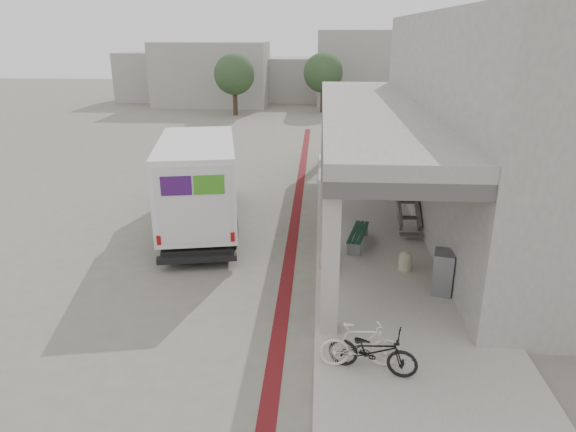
# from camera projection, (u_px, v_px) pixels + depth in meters

# --- Properties ---
(ground) EXTENTS (120.00, 120.00, 0.00)m
(ground) POSITION_uv_depth(u_px,v_px,m) (254.00, 265.00, 14.90)
(ground) COLOR #69655A
(ground) RESTS_ON ground
(bike_lane_stripe) EXTENTS (0.35, 40.00, 0.01)m
(bike_lane_stripe) POSITION_uv_depth(u_px,v_px,m) (292.00, 239.00, 16.72)
(bike_lane_stripe) COLOR #5C1215
(bike_lane_stripe) RESTS_ON ground
(sidewalk) EXTENTS (4.40, 28.00, 0.12)m
(sidewalk) POSITION_uv_depth(u_px,v_px,m) (393.00, 267.00, 14.65)
(sidewalk) COLOR #9B968B
(sidewalk) RESTS_ON ground
(transit_building) EXTENTS (7.60, 17.00, 7.00)m
(transit_building) POSITION_uv_depth(u_px,v_px,m) (466.00, 124.00, 17.58)
(transit_building) COLOR gray
(transit_building) RESTS_ON ground
(distant_backdrop) EXTENTS (28.00, 10.00, 6.50)m
(distant_backdrop) POSITION_uv_depth(u_px,v_px,m) (271.00, 73.00, 47.84)
(distant_backdrop) COLOR gray
(distant_backdrop) RESTS_ON ground
(tree_left) EXTENTS (3.20, 3.20, 4.80)m
(tree_left) POSITION_uv_depth(u_px,v_px,m) (234.00, 74.00, 40.40)
(tree_left) COLOR #38281C
(tree_left) RESTS_ON ground
(tree_mid) EXTENTS (3.20, 3.20, 4.80)m
(tree_mid) POSITION_uv_depth(u_px,v_px,m) (323.00, 73.00, 41.87)
(tree_mid) COLOR #38281C
(tree_mid) RESTS_ON ground
(tree_right) EXTENTS (3.20, 3.20, 4.80)m
(tree_right) POSITION_uv_depth(u_px,v_px,m) (425.00, 74.00, 40.47)
(tree_right) COLOR #38281C
(tree_right) RESTS_ON ground
(fedex_truck) EXTENTS (3.55, 7.70, 3.16)m
(fedex_truck) POSITION_uv_depth(u_px,v_px,m) (199.00, 179.00, 17.34)
(fedex_truck) COLOR black
(fedex_truck) RESTS_ON ground
(bench) EXTENTS (0.81, 1.96, 0.45)m
(bench) POSITION_uv_depth(u_px,v_px,m) (358.00, 235.00, 15.89)
(bench) COLOR slate
(bench) RESTS_ON sidewalk
(bollard_near) EXTENTS (0.37, 0.37, 0.56)m
(bollard_near) POSITION_uv_depth(u_px,v_px,m) (405.00, 261.00, 14.24)
(bollard_near) COLOR tan
(bollard_near) RESTS_ON sidewalk
(bollard_far) EXTENTS (0.44, 0.44, 0.66)m
(bollard_far) POSITION_uv_depth(u_px,v_px,m) (327.00, 259.00, 14.23)
(bollard_far) COLOR gray
(bollard_far) RESTS_ON sidewalk
(utility_cabinet) EXTENTS (0.64, 0.76, 1.10)m
(utility_cabinet) POSITION_uv_depth(u_px,v_px,m) (443.00, 272.00, 12.95)
(utility_cabinet) COLOR gray
(utility_cabinet) RESTS_ON sidewalk
(bicycle_black) EXTENTS (1.85, 1.06, 0.92)m
(bicycle_black) POSITION_uv_depth(u_px,v_px,m) (373.00, 351.00, 9.92)
(bicycle_black) COLOR black
(bicycle_black) RESTS_ON sidewalk
(bicycle_cream) EXTENTS (1.65, 0.54, 0.98)m
(bicycle_cream) POSITION_uv_depth(u_px,v_px,m) (360.00, 345.00, 10.04)
(bicycle_cream) COLOR beige
(bicycle_cream) RESTS_ON sidewalk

